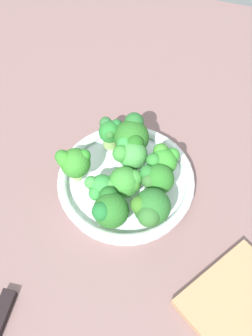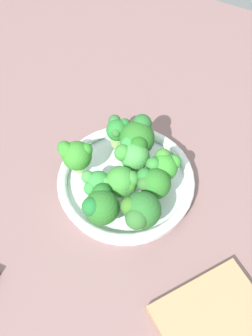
{
  "view_description": "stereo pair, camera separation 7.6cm",
  "coord_description": "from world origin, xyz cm",
  "views": [
    {
      "loc": [
        15.27,
        -39.6,
        69.12
      ],
      "look_at": [
        2.74,
        1.29,
        6.24
      ],
      "focal_mm": 45.3,
      "sensor_mm": 36.0,
      "label": 1
    },
    {
      "loc": [
        22.3,
        -36.74,
        69.12
      ],
      "look_at": [
        2.74,
        1.29,
        6.24
      ],
      "focal_mm": 45.3,
      "sensor_mm": 36.0,
      "label": 2
    }
  ],
  "objects": [
    {
      "name": "ground_plane",
      "position": [
        0.0,
        0.0,
        -1.25
      ],
      "size": [
        130.0,
        130.0,
        2.5
      ],
      "primitive_type": "cube",
      "color": "#7C5D5C"
    },
    {
      "name": "bowl",
      "position": [
        2.74,
        1.29,
        1.65
      ],
      "size": [
        25.8,
        25.8,
        3.24
      ],
      "color": "silver",
      "rests_on": "ground_plane"
    },
    {
      "name": "broccoli_floret_0",
      "position": [
        8.76,
        4.08,
        7.29
      ],
      "size": [
        5.47,
        5.44,
        6.6
      ],
      "color": "#7AB14E",
      "rests_on": "bowl"
    },
    {
      "name": "broccoli_floret_1",
      "position": [
        2.85,
        3.88,
        7.49
      ],
      "size": [
        6.15,
        6.21,
        6.76
      ],
      "color": "#92D06A",
      "rests_on": "bowl"
    },
    {
      "name": "broccoli_floret_2",
      "position": [
        -2.44,
        7.8,
        6.99
      ],
      "size": [
        4.51,
        4.64,
        6.1
      ],
      "color": "#90BE61",
      "rests_on": "bowl"
    },
    {
      "name": "broccoli_floret_3",
      "position": [
        3.76,
        -1.88,
        6.68
      ],
      "size": [
        5.84,
        5.57,
        6.2
      ],
      "color": "#8DC561",
      "rests_on": "bowl"
    },
    {
      "name": "broccoli_floret_4",
      "position": [
        2.15,
        7.32,
        7.77
      ],
      "size": [
        6.57,
        7.9,
        7.7
      ],
      "color": "#7FB160",
      "rests_on": "bowl"
    },
    {
      "name": "broccoli_floret_5",
      "position": [
        -6.13,
        -1.24,
        7.8
      ],
      "size": [
        6.22,
        5.41,
        7.11
      ],
      "color": "#9ACC68",
      "rests_on": "bowl"
    },
    {
      "name": "broccoli_floret_6",
      "position": [
        2.74,
        -7.98,
        7.06
      ],
      "size": [
        6.08,
        6.81,
        6.78
      ],
      "color": "#98D66E",
      "rests_on": "bowl"
    },
    {
      "name": "broccoli_floret_7",
      "position": [
        8.77,
        -0.01,
        7.42
      ],
      "size": [
        6.15,
        5.41,
        6.85
      ],
      "color": "#91C663",
      "rests_on": "bowl"
    },
    {
      "name": "broccoli_floret_8",
      "position": [
        -0.35,
        -4.13,
        6.47
      ],
      "size": [
        5.59,
        5.24,
        5.5
      ],
      "color": "#90D56E",
      "rests_on": "bowl"
    },
    {
      "name": "broccoli_floret_9",
      "position": [
        9.26,
        -6.16,
        7.71
      ],
      "size": [
        6.62,
        7.22,
        7.53
      ],
      "color": "#90BF66",
      "rests_on": "bowl"
    }
  ]
}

